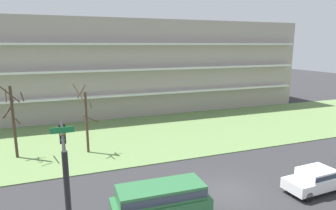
{
  "coord_description": "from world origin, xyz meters",
  "views": [
    {
      "loc": [
        -10.03,
        -15.48,
        9.61
      ],
      "look_at": [
        -1.9,
        6.0,
        4.9
      ],
      "focal_mm": 31.43,
      "sensor_mm": 36.0,
      "label": 1
    }
  ],
  "objects_px": {
    "sedan_white_center_left": "(316,179)",
    "traffic_signal_mast": "(67,188)",
    "van_green_near_left": "(161,202)",
    "tree_far_left": "(13,118)",
    "tree_left": "(86,119)"
  },
  "relations": [
    {
      "from": "sedan_white_center_left",
      "to": "traffic_signal_mast",
      "type": "xyz_separation_m",
      "value": [
        -15.58,
        -2.81,
        3.57
      ]
    },
    {
      "from": "van_green_near_left",
      "to": "tree_far_left",
      "type": "bearing_deg",
      "value": 123.62
    },
    {
      "from": "tree_far_left",
      "to": "van_green_near_left",
      "type": "xyz_separation_m",
      "value": [
        8.39,
        -13.54,
        -2.15
      ]
    },
    {
      "from": "tree_left",
      "to": "sedan_white_center_left",
      "type": "height_order",
      "value": "tree_left"
    },
    {
      "from": "tree_left",
      "to": "sedan_white_center_left",
      "type": "distance_m",
      "value": 18.59
    },
    {
      "from": "van_green_near_left",
      "to": "tree_left",
      "type": "bearing_deg",
      "value": 103.21
    },
    {
      "from": "tree_left",
      "to": "van_green_near_left",
      "type": "bearing_deg",
      "value": -78.61
    },
    {
      "from": "tree_far_left",
      "to": "van_green_near_left",
      "type": "distance_m",
      "value": 16.07
    },
    {
      "from": "tree_far_left",
      "to": "traffic_signal_mast",
      "type": "distance_m",
      "value": 16.79
    },
    {
      "from": "sedan_white_center_left",
      "to": "tree_far_left",
      "type": "bearing_deg",
      "value": 141.83
    },
    {
      "from": "van_green_near_left",
      "to": "traffic_signal_mast",
      "type": "bearing_deg",
      "value": -147.05
    },
    {
      "from": "van_green_near_left",
      "to": "sedan_white_center_left",
      "type": "bearing_deg",
      "value": 1.83
    },
    {
      "from": "tree_left",
      "to": "traffic_signal_mast",
      "type": "relative_size",
      "value": 0.97
    },
    {
      "from": "tree_far_left",
      "to": "sedan_white_center_left",
      "type": "distance_m",
      "value": 23.74
    },
    {
      "from": "tree_left",
      "to": "van_green_near_left",
      "type": "xyz_separation_m",
      "value": [
        2.54,
        -12.62,
        -1.76
      ]
    }
  ]
}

